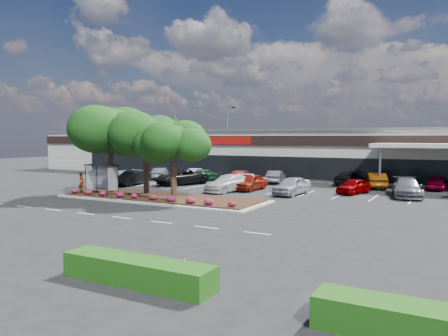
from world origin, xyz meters
The scene contains 30 objects.
ground centered at (0.00, 0.00, 0.00)m, with size 160.00×160.00×0.00m, color black.
retail_store centered at (0.06, 33.91, 3.15)m, with size 80.40×25.20×6.25m.
landscape_island centered at (-2.00, 4.00, 0.12)m, with size 18.00×6.00×0.26m.
lane_markings centered at (-0.14, 10.42, 0.01)m, with size 33.12×20.06×0.01m.
shrub_row centered at (-2.00, 1.90, 0.51)m, with size 17.00×0.80×0.50m, color maroon, non-canonical shape.
bus_shelter centered at (-7.50, 2.95, 2.31)m, with size 2.75×1.55×2.59m.
island_tree_west centered at (-8.00, 4.50, 4.21)m, with size 7.20×7.20×7.89m, color #13370D, non-canonical shape.
island_tree_mid centered at (-4.50, 5.20, 3.92)m, with size 6.60×6.60×7.32m, color #13370D, non-canonical shape.
island_tree_east centered at (-0.50, 3.70, 3.51)m, with size 5.80×5.80×6.50m, color #13370D, non-canonical shape.
hedge_south_east centered at (10.00, -13.50, 0.45)m, with size 6.00×1.30×0.90m, color #184A10.
conifer_north_west centered at (-30.00, 46.00, 5.00)m, with size 4.40×4.40×10.00m, color #13370D.
person_waiting centered at (-9.40, 2.27, 1.20)m, with size 0.69×0.45×1.89m, color #594C47.
light_pole centered at (-8.40, 27.98, 4.21)m, with size 1.43×0.61×9.52m.
survey_stake centered at (11.65, -13.00, 0.66)m, with size 0.08×0.14×1.02m.
car_0 centered at (-13.19, 11.89, 0.75)m, with size 2.10×5.16×1.50m, color #B1B6BE.
car_1 centered at (-11.48, 11.48, 0.80)m, with size 1.70×4.87×1.60m, color black.
car_2 centered at (-7.00, 14.37, 0.85)m, with size 2.80×6.08×1.69m, color black.
car_3 centered at (0.44, 11.43, 0.81)m, with size 2.28×5.61×1.63m, color silver.
car_4 centered at (1.84, 13.34, 0.80)m, with size 1.90×4.73×1.61m, color maroon.
car_5 centered at (6.61, 11.99, 0.83)m, with size 1.96×4.87×1.66m, color #A3A7AE.
car_6 centered at (11.37, 15.43, 0.70)m, with size 1.66×4.12×1.40m, color #850002.
car_8 centered at (15.92, 15.38, 0.82)m, with size 2.31×5.67×1.65m, color #595961.
car_9 centered at (-12.89, 18.45, 0.71)m, with size 1.50×4.31×1.42m, color #4D4E54.
car_10 centered at (-9.27, 21.11, 0.67)m, with size 1.41×4.04×1.33m, color silver.
car_11 centered at (-6.98, 19.47, 0.74)m, with size 1.76×4.37×1.49m, color #1C512E.
car_12 centered at (-2.57, 20.35, 0.66)m, with size 1.41×4.03×1.33m, color maroon.
car_13 centered at (1.55, 20.80, 0.72)m, with size 1.53×4.39×1.45m, color #4F4E55.
car_14 centered at (9.47, 22.34, 0.81)m, with size 1.92×4.78×1.63m, color black.
car_15 centered at (12.37, 20.99, 0.82)m, with size 1.73×4.95×1.63m, color #683306.
car_16 centered at (18.05, 22.37, 0.73)m, with size 1.73×4.29×1.46m, color maroon.
Camera 1 is at (19.96, -25.36, 5.18)m, focal length 35.00 mm.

